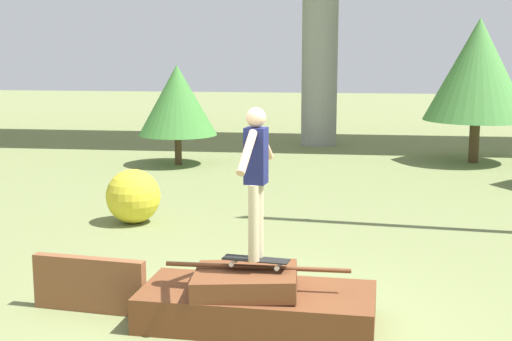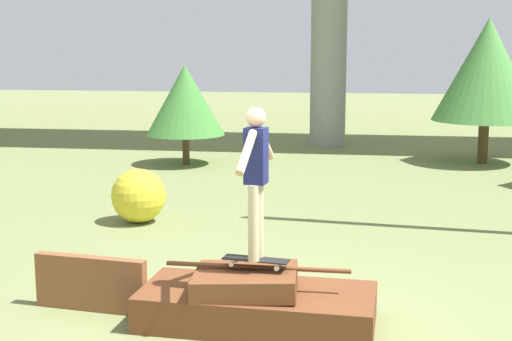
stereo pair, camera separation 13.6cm
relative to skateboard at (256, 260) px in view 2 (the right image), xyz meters
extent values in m
plane|color=olive|center=(0.01, 0.06, -0.75)|extent=(80.00, 80.00, 0.00)
cube|color=brown|center=(0.01, 0.06, -0.56)|extent=(2.63, 1.28, 0.40)
cube|color=brown|center=(-0.11, -0.02, -0.24)|extent=(1.17, 0.94, 0.27)
cylinder|color=brown|center=(0.01, 0.06, -0.10)|extent=(2.04, 0.05, 0.05)
cube|color=brown|center=(-1.98, 0.19, -0.43)|extent=(1.38, 0.30, 0.64)
cube|color=black|center=(0.00, 0.00, 0.01)|extent=(0.75, 0.29, 0.01)
cylinder|color=silver|center=(0.26, 0.04, -0.05)|extent=(0.06, 0.04, 0.05)
cylinder|color=silver|center=(0.24, -0.12, -0.05)|extent=(0.06, 0.04, 0.05)
cylinder|color=silver|center=(-0.24, 0.12, -0.05)|extent=(0.06, 0.04, 0.05)
cylinder|color=silver|center=(-0.26, -0.04, -0.05)|extent=(0.06, 0.04, 0.05)
cylinder|color=#C6B78E|center=(0.01, 0.08, 0.43)|extent=(0.12, 0.12, 0.83)
cylinder|color=#C6B78E|center=(-0.01, -0.08, 0.43)|extent=(0.12, 0.12, 0.83)
cube|color=#191E51|center=(0.00, 0.00, 1.15)|extent=(0.25, 0.24, 0.60)
sphere|color=tan|center=(0.00, 0.00, 1.55)|extent=(0.21, 0.21, 0.21)
cylinder|color=tan|center=(0.05, 0.33, 1.23)|extent=(0.16, 0.52, 0.42)
cylinder|color=tan|center=(-0.05, -0.33, 1.23)|extent=(0.16, 0.52, 0.42)
cylinder|color=gray|center=(0.01, 14.80, 2.45)|extent=(1.10, 1.10, 6.42)
cylinder|color=#4C3823|center=(4.24, 11.86, -0.19)|extent=(0.26, 0.26, 1.13)
cone|color=#4C8E42|center=(4.24, 11.86, 1.70)|extent=(2.73, 2.73, 2.65)
cylinder|color=#4C3823|center=(-3.43, 10.48, -0.36)|extent=(0.18, 0.18, 0.78)
cone|color=#428438|center=(-3.43, 10.48, 0.93)|extent=(2.03, 2.03, 1.80)
sphere|color=gold|center=(-2.73, 4.34, -0.28)|extent=(0.95, 0.95, 0.95)
camera|label=1|loc=(0.98, -7.38, 2.29)|focal=50.00mm
camera|label=2|loc=(1.11, -7.36, 2.29)|focal=50.00mm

